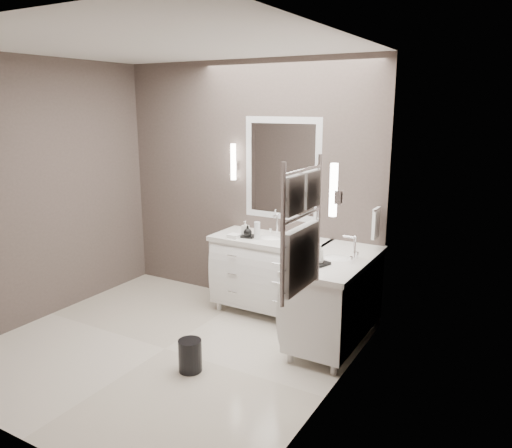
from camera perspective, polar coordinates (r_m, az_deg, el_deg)
The scene contains 20 objects.
floor at distance 4.88m, azimuth -10.34°, elevation -13.89°, with size 3.20×3.00×0.01m, color beige.
ceiling at distance 4.37m, azimuth -11.92°, elevation 19.55°, with size 3.20×3.00×0.01m, color white.
wall_back at distance 5.63m, azimuth -1.03°, elevation 4.59°, with size 3.20×0.01×2.70m, color #4C413D.
wall_left at distance 5.60m, azimuth -23.63°, elevation 3.40°, with size 0.01×3.00×2.70m, color #4C413D.
wall_right at distance 3.61m, azimuth 8.62°, elevation -0.67°, with size 0.01×3.00×2.70m, color #4C413D.
vanity_back at distance 5.39m, azimuth 1.60°, elevation -5.32°, with size 1.24×0.59×0.97m.
vanity_right at distance 4.77m, azimuth 9.09°, elevation -8.04°, with size 0.59×1.24×0.97m.
mirror_back at distance 5.38m, azimuth 3.02°, elevation 6.29°, with size 0.90×0.02×1.10m.
mirror_right at distance 4.32m, azimuth 12.40°, elevation 4.21°, with size 0.02×0.90×1.10m.
sconce_back at distance 5.60m, azimuth -2.61°, elevation 7.03°, with size 0.06×0.06×0.40m.
sconce_right at distance 3.79m, azimuth 8.84°, elevation 3.75°, with size 0.06×0.06×0.40m.
towel_bar_corner at distance 4.94m, azimuth 13.56°, elevation 0.17°, with size 0.03×0.22×0.30m.
towel_ladder at distance 3.26m, azimuth 5.17°, elevation -1.33°, with size 0.06×0.58×0.90m.
waste_bin at distance 4.43m, azimuth -7.54°, elevation -14.68°, with size 0.20×0.20×0.28m, color black.
amenity_tray_back at distance 5.30m, azimuth -1.06°, elevation -1.38°, with size 0.16×0.12×0.02m, color black.
amenity_tray_right at distance 4.43m, azimuth 7.33°, elevation -4.52°, with size 0.12×0.16×0.02m, color black.
water_bottle at distance 5.21m, azimuth 0.13°, elevation -0.75°, with size 0.06×0.06×0.18m, color silver.
soap_bottle_a at distance 5.31m, azimuth -1.24°, elevation -0.42°, with size 0.06×0.07×0.14m, color white.
soap_bottle_b at distance 5.24m, azimuth -0.96°, elevation -0.77°, with size 0.09×0.09×0.11m, color black.
soap_bottle_c at distance 4.40m, azimuth 7.36°, elevation -3.37°, with size 0.06×0.06×0.16m, color white.
Camera 1 is at (2.86, -3.27, 2.23)m, focal length 35.00 mm.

